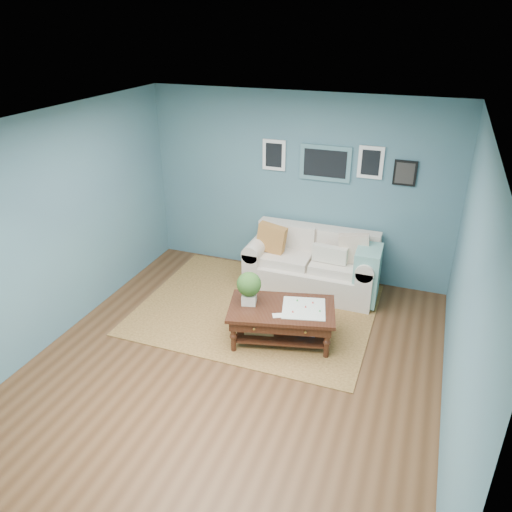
% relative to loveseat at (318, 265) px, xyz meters
% --- Properties ---
extents(room_shell, '(5.00, 5.02, 2.70)m').
position_rel_loveseat_xyz_m(room_shell, '(-0.45, -1.97, 0.97)').
color(room_shell, brown).
rests_on(room_shell, ground).
extents(area_rug, '(3.08, 2.46, 0.01)m').
position_rel_loveseat_xyz_m(area_rug, '(-0.63, -0.83, -0.39)').
color(area_rug, brown).
rests_on(area_rug, ground).
extents(loveseat, '(1.88, 0.85, 0.96)m').
position_rel_loveseat_xyz_m(loveseat, '(0.00, 0.00, 0.00)').
color(loveseat, silver).
rests_on(loveseat, ground).
extents(coffee_table, '(1.40, 1.01, 0.88)m').
position_rel_loveseat_xyz_m(coffee_table, '(-0.17, -1.40, -0.00)').
color(coffee_table, black).
rests_on(coffee_table, ground).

